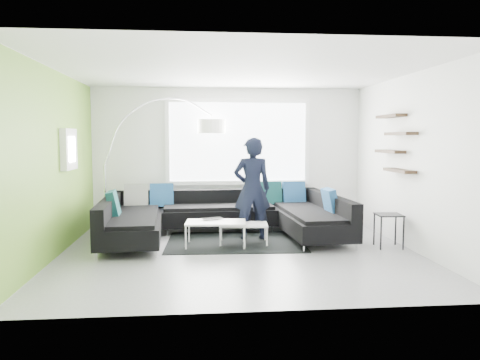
% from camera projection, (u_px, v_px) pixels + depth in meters
% --- Properties ---
extents(ground, '(5.50, 5.50, 0.00)m').
position_uv_depth(ground, '(239.00, 252.00, 7.28)').
color(ground, gray).
rests_on(ground, ground).
extents(room_shell, '(5.54, 5.04, 2.82)m').
position_uv_depth(room_shell, '(240.00, 136.00, 7.33)').
color(room_shell, white).
rests_on(room_shell, ground).
extents(sectional_sofa, '(4.23, 2.76, 0.88)m').
position_uv_depth(sectional_sofa, '(223.00, 217.00, 8.21)').
color(sectional_sofa, black).
rests_on(sectional_sofa, ground).
extents(rug, '(2.37, 1.77, 0.01)m').
position_uv_depth(rug, '(235.00, 242.00, 8.00)').
color(rug, black).
rests_on(rug, ground).
extents(coffee_table, '(1.32, 0.84, 0.41)m').
position_uv_depth(coffee_table, '(230.00, 233.00, 7.78)').
color(coffee_table, white).
rests_on(coffee_table, ground).
extents(arc_lamp, '(2.53, 1.30, 2.57)m').
position_uv_depth(arc_lamp, '(105.00, 164.00, 8.79)').
color(arc_lamp, silver).
rests_on(arc_lamp, ground).
extents(side_table, '(0.43, 0.43, 0.55)m').
position_uv_depth(side_table, '(388.00, 231.00, 7.60)').
color(side_table, black).
rests_on(side_table, ground).
extents(person, '(0.70, 0.50, 1.79)m').
position_uv_depth(person, '(252.00, 189.00, 8.16)').
color(person, black).
rests_on(person, ground).
extents(laptop, '(0.49, 0.44, 0.03)m').
position_uv_depth(laptop, '(213.00, 219.00, 7.81)').
color(laptop, black).
rests_on(laptop, coffee_table).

